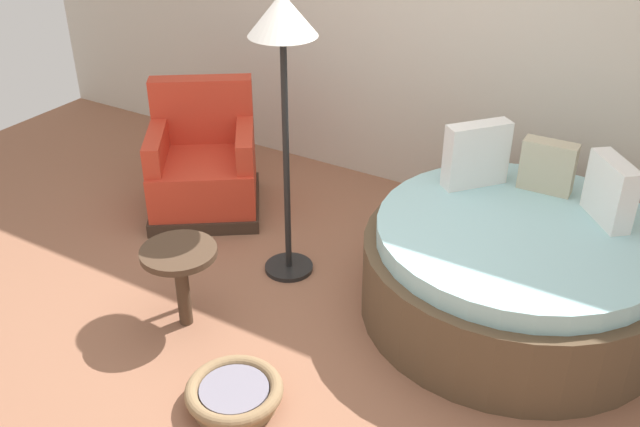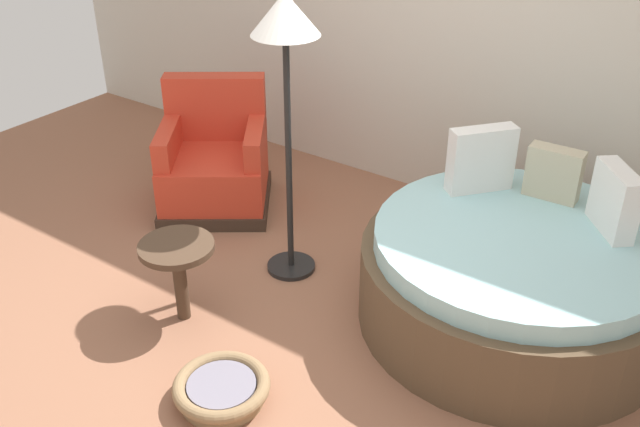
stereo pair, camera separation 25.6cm
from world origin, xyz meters
The scene contains 6 objects.
ground_plane centered at (0.00, 0.00, -0.01)m, with size 8.00×8.00×0.02m, color #936047.
round_daybed centered at (1.02, 0.77, 0.31)m, with size 1.80×1.80×1.02m.
red_armchair centered at (-1.40, 0.84, 0.33)m, with size 1.11×1.11×0.94m.
pet_basket centered at (0.05, -0.73, 0.07)m, with size 0.51×0.51×0.13m.
side_table centered at (-0.60, -0.34, 0.43)m, with size 0.44×0.44×0.52m.
floor_lamp centered at (-0.38, 0.44, 1.53)m, with size 0.40×0.40×1.82m.
Camera 1 is at (1.84, -2.84, 2.73)m, focal length 40.25 mm.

